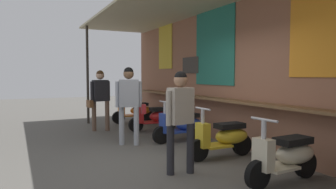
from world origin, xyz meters
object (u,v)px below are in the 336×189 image
scooter_yellow (224,137)px  shopper_browsing (100,94)px  scooter_orange (136,111)px  scooter_blue (183,125)px  shopper_with_handbag (129,97)px  scooter_red (156,117)px  shopper_passing (181,111)px  scooter_cream (287,156)px

scooter_yellow → shopper_browsing: bearing=-69.2°
scooter_orange → shopper_browsing: shopper_browsing is taller
scooter_blue → shopper_with_handbag: size_ratio=0.81×
scooter_red → shopper_browsing: (-0.66, -1.40, 0.64)m
scooter_orange → scooter_yellow: bearing=92.5°
shopper_with_handbag → shopper_passing: 2.26m
scooter_red → shopper_with_handbag: bearing=50.5°
scooter_orange → scooter_blue: size_ratio=1.00×
scooter_red → shopper_with_handbag: 1.95m
shopper_with_handbag → shopper_passing: bearing=-162.5°
shopper_passing → scooter_yellow: bearing=-80.6°
scooter_blue → scooter_yellow: same height
scooter_yellow → scooter_cream: size_ratio=1.00×
scooter_blue → scooter_cream: (3.09, 0.00, 0.00)m
scooter_yellow → scooter_cream: same height
scooter_red → scooter_cream: size_ratio=1.00×
scooter_blue → shopper_browsing: bearing=-61.4°
scooter_orange → scooter_yellow: 4.74m
scooter_orange → scooter_red: bearing=92.5°
scooter_yellow → scooter_blue: bearing=-89.5°
scooter_yellow → scooter_cream: bearing=90.5°
scooter_orange → scooter_cream: 6.22m
scooter_yellow → shopper_browsing: (-3.80, -1.40, 0.64)m
shopper_browsing → scooter_orange: bearing=113.9°
scooter_orange → scooter_red: size_ratio=1.00×
scooter_yellow → shopper_with_handbag: shopper_with_handbag is taller
scooter_cream → shopper_browsing: size_ratio=0.83×
shopper_browsing → shopper_with_handbag: bearing=-5.1°
scooter_yellow → shopper_with_handbag: 2.29m
scooter_red → shopper_browsing: shopper_browsing is taller
scooter_orange → scooter_yellow: (4.74, 0.00, 0.00)m
scooter_yellow → scooter_red: bearing=-89.5°
shopper_browsing → shopper_passing: bearing=-7.0°
scooter_red → scooter_yellow: 3.14m
scooter_orange → shopper_with_handbag: shopper_with_handbag is taller
scooter_yellow → shopper_with_handbag: (-1.80, -1.24, 0.67)m
shopper_browsing → shopper_passing: (4.26, 0.21, -0.04)m
scooter_cream → shopper_passing: 1.68m
scooter_blue → scooter_yellow: (1.61, 0.00, 0.00)m
scooter_blue → scooter_yellow: bearing=86.0°
shopper_browsing → shopper_passing: 4.27m
shopper_passing → scooter_orange: bearing=-24.5°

